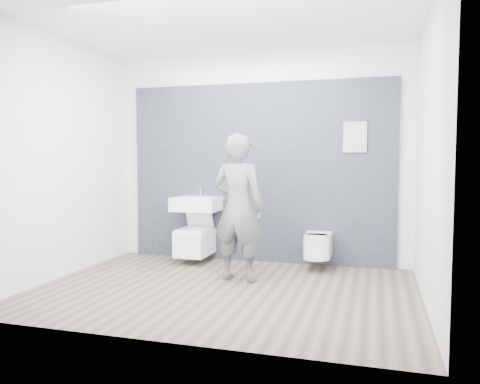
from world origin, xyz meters
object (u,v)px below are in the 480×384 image
(washbasin, at_px, (196,204))
(visitor, at_px, (238,208))
(toilet_square, at_px, (195,241))
(toilet_rounded, at_px, (318,246))

(washbasin, xyz_separation_m, visitor, (0.83, -0.81, 0.05))
(washbasin, distance_m, toilet_square, 0.50)
(washbasin, relative_size, toilet_rounded, 1.11)
(toilet_square, bearing_deg, visitor, -42.00)
(toilet_square, distance_m, visitor, 1.25)
(washbasin, xyz_separation_m, toilet_square, (0.00, -0.06, -0.49))
(toilet_square, xyz_separation_m, visitor, (0.83, -0.75, 0.54))
(toilet_rounded, bearing_deg, washbasin, 178.38)
(toilet_rounded, xyz_separation_m, visitor, (-0.81, -0.76, 0.53))
(washbasin, bearing_deg, visitor, -44.05)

